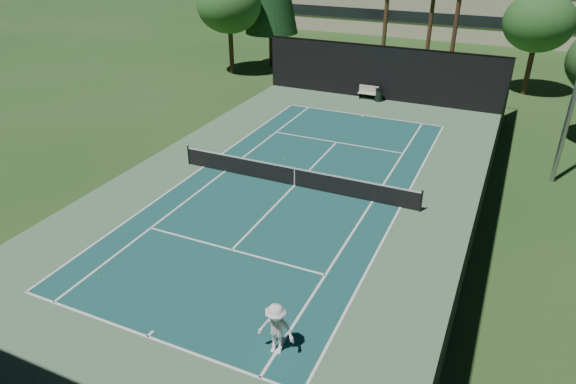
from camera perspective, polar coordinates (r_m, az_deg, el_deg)
name	(u,v)px	position (r m, az deg, el deg)	size (l,w,h in m)	color
ground	(294,186)	(26.27, 0.72, 0.69)	(160.00, 160.00, 0.00)	#24481B
apron_slab	(294,186)	(26.27, 0.72, 0.70)	(18.00, 32.00, 0.01)	#517453
court_surface	(294,186)	(26.26, 0.72, 0.71)	(10.97, 23.77, 0.01)	#184D4A
court_lines	(294,185)	(26.26, 0.72, 0.73)	(11.07, 23.87, 0.01)	white
tennis_net	(294,176)	(26.02, 0.73, 1.78)	(12.90, 0.10, 1.10)	black
fence	(295,149)	(25.47, 0.80, 4.78)	(18.04, 32.05, 4.03)	black
player	(276,329)	(16.26, -1.34, -15.00)	(1.19, 0.68, 1.84)	white
tennis_ball_a	(99,277)	(21.02, -20.22, -8.81)	(0.06, 0.06, 0.06)	#CED630
tennis_ball_b	(284,159)	(29.28, -0.45, 3.73)	(0.06, 0.06, 0.06)	#C6D430
tennis_ball_c	(336,178)	(27.08, 5.33, 1.53)	(0.07, 0.07, 0.07)	#BDD02F
tennis_ball_d	(270,135)	(32.58, -1.98, 6.30)	(0.08, 0.08, 0.08)	#B8CD2E
park_bench	(368,92)	(40.12, 8.92, 10.93)	(1.50, 0.45, 1.02)	beige
trash_bin	(379,95)	(39.72, 10.07, 10.56)	(0.56, 0.56, 0.95)	black
decid_tree_a	(539,22)	(43.92, 26.11, 16.57)	(5.12, 5.12, 7.62)	#4A2E1F
decid_tree_c	(229,5)	(46.25, -6.57, 19.92)	(5.44, 5.44, 8.09)	#48311F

